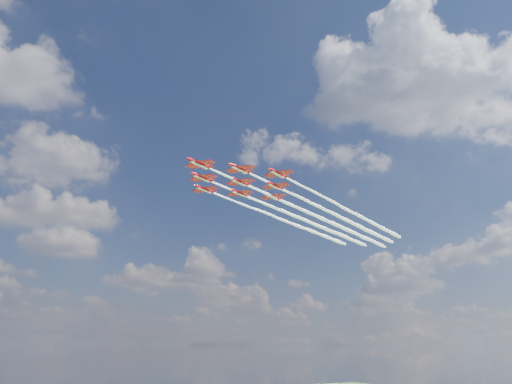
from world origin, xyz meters
TOP-DOWN VIEW (x-y plane):
  - jet_lead at (24.38, 16.10)m, footprint 108.18×52.80m
  - jet_row2_port at (36.61, 13.67)m, footprint 108.18×52.80m
  - jet_row2_starb at (30.43, 27.00)m, footprint 108.18×52.80m
  - jet_row3_port at (48.84, 11.24)m, footprint 108.18×52.80m
  - jet_row3_centre at (42.66, 24.57)m, footprint 108.18×52.80m
  - jet_row3_starb at (36.48, 37.90)m, footprint 108.18×52.80m
  - jet_row4_port at (54.89, 22.14)m, footprint 108.18×52.80m
  - jet_row4_starb at (48.71, 35.47)m, footprint 108.18×52.80m
  - jet_tail at (60.94, 33.04)m, footprint 108.18×52.80m

SIDE VIEW (x-z plane):
  - jet_lead at x=24.38m, z-range 87.15..89.86m
  - jet_row2_port at x=36.61m, z-range 87.15..89.86m
  - jet_row2_starb at x=30.43m, z-range 87.15..89.86m
  - jet_row3_port at x=48.84m, z-range 87.15..89.86m
  - jet_row3_centre at x=42.66m, z-range 87.15..89.86m
  - jet_row3_starb at x=36.48m, z-range 87.15..89.86m
  - jet_row4_port at x=54.89m, z-range 87.15..89.86m
  - jet_row4_starb at x=48.71m, z-range 87.15..89.86m
  - jet_tail at x=60.94m, z-range 87.15..89.86m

